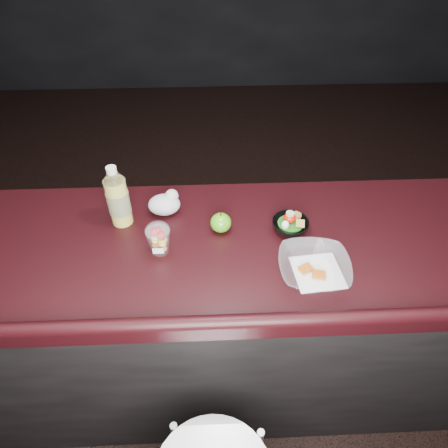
{
  "coord_description": "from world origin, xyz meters",
  "views": [
    {
      "loc": [
        -0.06,
        -0.73,
        2.06
      ],
      "look_at": [
        -0.01,
        0.31,
        1.1
      ],
      "focal_mm": 32.0,
      "sensor_mm": 36.0,
      "label": 1
    }
  ],
  "objects": [
    {
      "name": "fruit_cup",
      "position": [
        -0.24,
        0.27,
        1.08
      ],
      "size": [
        0.09,
        0.09,
        0.12
      ],
      "color": "white",
      "rests_on": "counter"
    },
    {
      "name": "ground",
      "position": [
        0.0,
        0.0,
        0.0
      ],
      "size": [
        8.0,
        8.0,
        0.0
      ],
      "primitive_type": "plane",
      "color": "black",
      "rests_on": "ground"
    },
    {
      "name": "counter",
      "position": [
        0.0,
        0.3,
        0.51
      ],
      "size": [
        4.06,
        0.71,
        1.02
      ],
      "color": "black",
      "rests_on": "ground"
    },
    {
      "name": "snack_bowl",
      "position": [
        0.24,
        0.36,
        1.05
      ],
      "size": [
        0.14,
        0.14,
        0.08
      ],
      "rotation": [
        0.0,
        0.0,
        -0.03
      ],
      "color": "black",
      "rests_on": "counter"
    },
    {
      "name": "room_shell",
      "position": [
        0.0,
        0.0,
        1.83
      ],
      "size": [
        8.0,
        8.0,
        8.0
      ],
      "color": "black",
      "rests_on": "ground"
    },
    {
      "name": "paper_napkin",
      "position": [
        0.3,
        0.14,
        1.02
      ],
      "size": [
        0.17,
        0.17,
        0.0
      ],
      "primitive_type": "cube",
      "rotation": [
        0.0,
        0.0,
        0.1
      ],
      "color": "white",
      "rests_on": "counter"
    },
    {
      "name": "lemonade_bottle",
      "position": [
        -0.4,
        0.43,
        1.13
      ],
      "size": [
        0.08,
        0.08,
        0.25
      ],
      "color": "gold",
      "rests_on": "counter"
    },
    {
      "name": "green_apple",
      "position": [
        -0.02,
        0.37,
        1.06
      ],
      "size": [
        0.08,
        0.08,
        0.08
      ],
      "color": "#28890F",
      "rests_on": "counter"
    },
    {
      "name": "takeout_bowl",
      "position": [
        0.28,
        0.14,
        1.05
      ],
      "size": [
        0.26,
        0.26,
        0.06
      ],
      "rotation": [
        0.0,
        0.0,
        -0.07
      ],
      "color": "silver",
      "rests_on": "counter"
    },
    {
      "name": "plastic_bag",
      "position": [
        -0.24,
        0.49,
        1.06
      ],
      "size": [
        0.13,
        0.1,
        0.09
      ],
      "color": "silver",
      "rests_on": "counter"
    }
  ]
}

